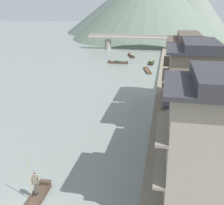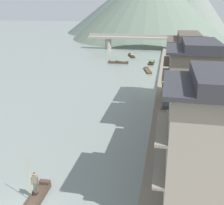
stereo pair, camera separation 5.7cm
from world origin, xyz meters
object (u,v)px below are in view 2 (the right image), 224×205
(boat_moored_third, at_px, (151,62))
(house_waterfront_second, at_px, (197,123))
(boatman_person, at_px, (35,181))
(house_waterfront_narrow, at_px, (186,69))
(boat_foreground_poled, at_px, (32,205))
(boat_moored_second, at_px, (118,62))
(stone_bridge, at_px, (139,40))
(boat_moored_far, at_px, (148,71))
(house_waterfront_tall, at_px, (196,85))
(boat_moored_nearest, at_px, (132,56))
(house_waterfront_nearest, at_px, (215,146))

(boat_moored_third, bearing_deg, house_waterfront_second, -81.60)
(boatman_person, distance_m, house_waterfront_narrow, 24.15)
(boat_foreground_poled, height_order, boat_moored_second, boat_moored_second)
(boat_moored_third, bearing_deg, stone_bridge, 104.66)
(boat_moored_second, relative_size, boat_moored_far, 0.87)
(house_waterfront_second, height_order, house_waterfront_tall, house_waterfront_tall)
(boat_foreground_poled, relative_size, stone_bridge, 0.16)
(boat_foreground_poled, height_order, boat_moored_third, boat_moored_third)
(stone_bridge, bearing_deg, house_waterfront_tall, -77.87)
(boatman_person, xyz_separation_m, boat_moored_nearest, (-0.67, 55.81, -1.33))
(boat_foreground_poled, xyz_separation_m, house_waterfront_nearest, (11.15, 1.52, 4.76))
(boat_moored_far, height_order, stone_bridge, stone_bridge)
(house_waterfront_nearest, relative_size, house_waterfront_tall, 1.00)
(stone_bridge, bearing_deg, boat_moored_third, -75.34)
(house_waterfront_nearest, distance_m, house_waterfront_second, 6.45)
(boat_moored_far, distance_m, house_waterfront_nearest, 40.27)
(boat_moored_nearest, bearing_deg, house_waterfront_second, -76.65)
(boat_foreground_poled, relative_size, boat_moored_second, 1.07)
(boat_foreground_poled, xyz_separation_m, house_waterfront_tall, (11.26, 14.60, 4.75))
(boat_moored_third, xyz_separation_m, boat_moored_far, (-0.27, -7.72, -0.16))
(house_waterfront_second, xyz_separation_m, house_waterfront_tall, (0.39, 6.77, 1.29))
(boat_moored_nearest, height_order, house_waterfront_nearest, house_waterfront_nearest)
(house_waterfront_nearest, relative_size, house_waterfront_narrow, 1.00)
(house_waterfront_second, bearing_deg, house_waterfront_narrow, 91.00)
(boat_foreground_poled, xyz_separation_m, boat_moored_far, (4.56, 40.96, -0.05))
(boatman_person, distance_m, house_waterfront_tall, 18.15)
(boat_moored_second, xyz_separation_m, house_waterfront_narrow, (13.15, -25.32, 4.63))
(house_waterfront_nearest, height_order, house_waterfront_tall, same)
(boat_moored_second, relative_size, stone_bridge, 0.15)
(boatman_person, xyz_separation_m, house_waterfront_tall, (11.30, 13.80, 3.37))
(boat_moored_second, height_order, house_waterfront_nearest, house_waterfront_nearest)
(boat_moored_nearest, xyz_separation_m, house_waterfront_tall, (11.97, -42.01, 4.70))
(boat_moored_nearest, height_order, house_waterfront_tall, house_waterfront_tall)
(boat_foreground_poled, relative_size, boatman_person, 1.59)
(boat_foreground_poled, height_order, house_waterfront_nearest, house_waterfront_nearest)
(house_waterfront_second, bearing_deg, house_waterfront_tall, 86.68)
(boatman_person, height_order, house_waterfront_second, house_waterfront_second)
(boat_moored_far, relative_size, stone_bridge, 0.17)
(boat_moored_nearest, relative_size, house_waterfront_tall, 0.56)
(house_waterfront_second, bearing_deg, stone_bridge, 100.43)
(boat_moored_third, relative_size, house_waterfront_nearest, 0.47)
(boatman_person, bearing_deg, boat_moored_far, 83.46)
(boat_foreground_poled, xyz_separation_m, boat_moored_second, (-2.53, 47.53, 0.12))
(boat_moored_far, bearing_deg, boat_moored_second, 137.18)
(house_waterfront_nearest, bearing_deg, stone_bridge, 99.70)
(house_waterfront_nearest, xyz_separation_m, house_waterfront_tall, (0.11, 13.08, -0.01))
(house_waterfront_nearest, distance_m, house_waterfront_narrow, 20.70)
(boat_moored_second, bearing_deg, boat_foreground_poled, -86.95)
(house_waterfront_narrow, bearing_deg, boat_moored_third, 102.32)
(boat_moored_nearest, bearing_deg, house_waterfront_narrow, -71.77)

